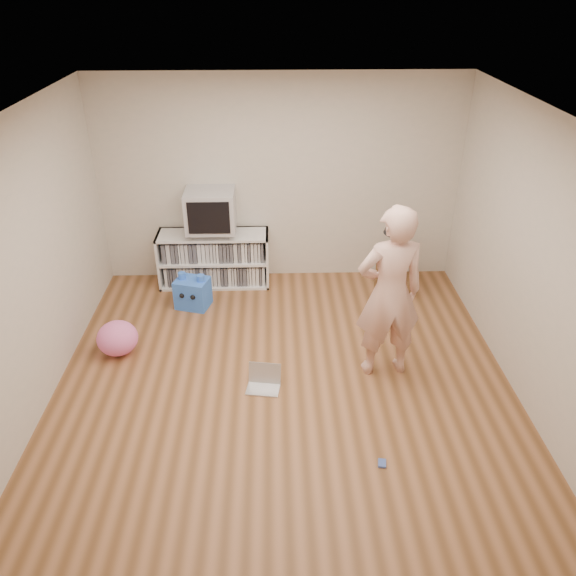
{
  "coord_description": "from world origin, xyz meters",
  "views": [
    {
      "loc": [
        -0.09,
        -4.45,
        3.59
      ],
      "look_at": [
        0.05,
        0.4,
        0.82
      ],
      "focal_mm": 35.0,
      "sensor_mm": 36.0,
      "label": 1
    }
  ],
  "objects_px": {
    "table_lamp": "(398,226)",
    "laptop": "(264,381)",
    "dvd_deck": "(212,231)",
    "person": "(389,294)",
    "media_unit": "(214,258)",
    "side_table": "(394,265)",
    "plush_pink": "(117,338)",
    "crt_tv": "(211,210)",
    "plush_blue": "(193,293)"
  },
  "relations": [
    {
      "from": "table_lamp",
      "to": "laptop",
      "type": "bearing_deg",
      "value": -132.35
    },
    {
      "from": "plush_pink",
      "to": "crt_tv",
      "type": "bearing_deg",
      "value": 59.15
    },
    {
      "from": "crt_tv",
      "to": "media_unit",
      "type": "bearing_deg",
      "value": 90.0
    },
    {
      "from": "side_table",
      "to": "person",
      "type": "distance_m",
      "value": 1.65
    },
    {
      "from": "dvd_deck",
      "to": "side_table",
      "type": "bearing_deg",
      "value": -9.33
    },
    {
      "from": "dvd_deck",
      "to": "person",
      "type": "bearing_deg",
      "value": -45.48
    },
    {
      "from": "media_unit",
      "to": "plush_blue",
      "type": "bearing_deg",
      "value": -110.2
    },
    {
      "from": "person",
      "to": "plush_blue",
      "type": "distance_m",
      "value": 2.56
    },
    {
      "from": "crt_tv",
      "to": "laptop",
      "type": "xyz_separation_m",
      "value": [
        0.65,
        -2.12,
        -0.96
      ]
    },
    {
      "from": "table_lamp",
      "to": "media_unit",
      "type": "bearing_deg",
      "value": 170.28
    },
    {
      "from": "side_table",
      "to": "person",
      "type": "relative_size",
      "value": 0.31
    },
    {
      "from": "person",
      "to": "laptop",
      "type": "height_order",
      "value": "person"
    },
    {
      "from": "laptop",
      "to": "plush_pink",
      "type": "xyz_separation_m",
      "value": [
        -1.56,
        0.61,
        0.12
      ]
    },
    {
      "from": "table_lamp",
      "to": "person",
      "type": "distance_m",
      "value": 1.57
    },
    {
      "from": "dvd_deck",
      "to": "table_lamp",
      "type": "height_order",
      "value": "table_lamp"
    },
    {
      "from": "dvd_deck",
      "to": "laptop",
      "type": "distance_m",
      "value": 2.32
    },
    {
      "from": "media_unit",
      "to": "crt_tv",
      "type": "relative_size",
      "value": 2.33
    },
    {
      "from": "laptop",
      "to": "plush_pink",
      "type": "height_order",
      "value": "plush_pink"
    },
    {
      "from": "crt_tv",
      "to": "laptop",
      "type": "height_order",
      "value": "crt_tv"
    },
    {
      "from": "dvd_deck",
      "to": "person",
      "type": "height_order",
      "value": "person"
    },
    {
      "from": "crt_tv",
      "to": "plush_blue",
      "type": "xyz_separation_m",
      "value": [
        -0.22,
        -0.58,
        -0.83
      ]
    },
    {
      "from": "plush_pink",
      "to": "media_unit",
      "type": "bearing_deg",
      "value": 59.47
    },
    {
      "from": "side_table",
      "to": "plush_pink",
      "type": "distance_m",
      "value": 3.37
    },
    {
      "from": "table_lamp",
      "to": "laptop",
      "type": "distance_m",
      "value": 2.53
    },
    {
      "from": "table_lamp",
      "to": "plush_blue",
      "type": "distance_m",
      "value": 2.59
    },
    {
      "from": "dvd_deck",
      "to": "crt_tv",
      "type": "distance_m",
      "value": 0.29
    },
    {
      "from": "media_unit",
      "to": "dvd_deck",
      "type": "height_order",
      "value": "dvd_deck"
    },
    {
      "from": "laptop",
      "to": "plush_blue",
      "type": "relative_size",
      "value": 0.79
    },
    {
      "from": "side_table",
      "to": "plush_pink",
      "type": "xyz_separation_m",
      "value": [
        -3.16,
        -1.15,
        -0.23
      ]
    },
    {
      "from": "side_table",
      "to": "laptop",
      "type": "distance_m",
      "value": 2.4
    },
    {
      "from": "dvd_deck",
      "to": "side_table",
      "type": "distance_m",
      "value": 2.3
    },
    {
      "from": "media_unit",
      "to": "side_table",
      "type": "bearing_deg",
      "value": -9.72
    },
    {
      "from": "laptop",
      "to": "plush_pink",
      "type": "relative_size",
      "value": 0.83
    },
    {
      "from": "dvd_deck",
      "to": "table_lamp",
      "type": "relative_size",
      "value": 0.87
    },
    {
      "from": "dvd_deck",
      "to": "plush_pink",
      "type": "height_order",
      "value": "dvd_deck"
    },
    {
      "from": "dvd_deck",
      "to": "laptop",
      "type": "height_order",
      "value": "dvd_deck"
    },
    {
      "from": "crt_tv",
      "to": "person",
      "type": "bearing_deg",
      "value": -45.43
    },
    {
      "from": "media_unit",
      "to": "plush_blue",
      "type": "xyz_separation_m",
      "value": [
        -0.22,
        -0.6,
        -0.16
      ]
    },
    {
      "from": "media_unit",
      "to": "table_lamp",
      "type": "xyz_separation_m",
      "value": [
        2.25,
        -0.39,
        0.59
      ]
    },
    {
      "from": "media_unit",
      "to": "person",
      "type": "relative_size",
      "value": 0.78
    },
    {
      "from": "laptop",
      "to": "table_lamp",
      "type": "bearing_deg",
      "value": 56.55
    },
    {
      "from": "dvd_deck",
      "to": "plush_blue",
      "type": "relative_size",
      "value": 1.0
    },
    {
      "from": "media_unit",
      "to": "side_table",
      "type": "height_order",
      "value": "media_unit"
    },
    {
      "from": "laptop",
      "to": "plush_blue",
      "type": "xyz_separation_m",
      "value": [
        -0.87,
        1.54,
        0.13
      ]
    },
    {
      "from": "plush_blue",
      "to": "dvd_deck",
      "type": "bearing_deg",
      "value": 85.69
    },
    {
      "from": "media_unit",
      "to": "side_table",
      "type": "distance_m",
      "value": 2.28
    },
    {
      "from": "dvd_deck",
      "to": "table_lamp",
      "type": "bearing_deg",
      "value": -9.33
    },
    {
      "from": "media_unit",
      "to": "table_lamp",
      "type": "distance_m",
      "value": 2.36
    },
    {
      "from": "side_table",
      "to": "laptop",
      "type": "relative_size",
      "value": 1.55
    },
    {
      "from": "media_unit",
      "to": "plush_pink",
      "type": "bearing_deg",
      "value": -120.53
    }
  ]
}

